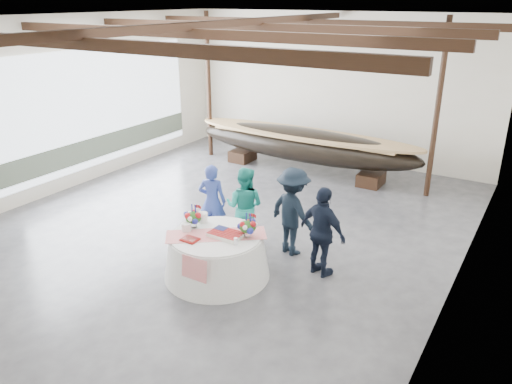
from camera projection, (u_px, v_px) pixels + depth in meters
The scene contains 14 objects.
floor at pixel (227, 223), 11.51m from camera, with size 10.00×12.00×0.01m, color #3D3D42.
wall_back at pixel (335, 88), 15.46m from camera, with size 10.00×0.02×4.50m, color silver.
wall_left at pixel (68, 104), 13.11m from camera, with size 0.02×12.00×4.50m, color silver.
wall_right at pixel (472, 167), 8.27m from camera, with size 0.02×12.00×4.50m, color silver.
ceiling at pixel (222, 17), 9.87m from camera, with size 10.00×12.00×0.01m, color white.
pavilion_structure at pixel (242, 41), 10.64m from camera, with size 9.80×11.76×4.50m.
open_bay at pixel (100, 113), 14.03m from camera, with size 0.03×7.00×3.20m.
longboat_display at pixel (303, 145), 14.60m from camera, with size 7.06×1.41×1.32m.
banquet_table at pixel (217, 255), 9.22m from camera, with size 1.96×1.96×0.84m.
tabletop_items at pixel (218, 225), 9.11m from camera, with size 1.78×1.53×0.40m.
guest_woman_blue at pixel (212, 201), 10.61m from camera, with size 0.60×0.39×1.64m, color navy.
guest_woman_teal at pixel (245, 207), 10.28m from camera, with size 0.83×0.64×1.70m, color teal.
guest_man_left at pixel (293, 211), 9.90m from camera, with size 1.17×0.67×1.81m, color black.
guest_man_right at pixel (323, 232), 9.11m from camera, with size 1.02×0.42×1.74m, color black.
Camera 1 is at (6.01, -8.58, 4.88)m, focal length 35.00 mm.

